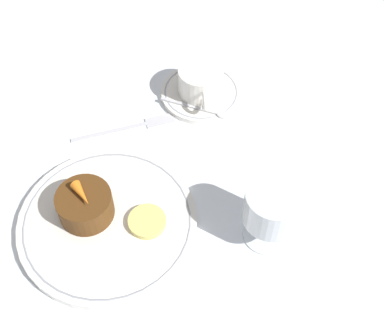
{
  "coord_description": "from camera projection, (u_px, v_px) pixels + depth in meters",
  "views": [
    {
      "loc": [
        0.41,
        0.02,
        0.7
      ],
      "look_at": [
        -0.07,
        0.08,
        0.04
      ],
      "focal_mm": 50.0,
      "sensor_mm": 36.0,
      "label": 1
    }
  ],
  "objects": [
    {
      "name": "carrot_garnish",
      "position": [
        82.0,
        194.0,
        0.75
      ],
      "size": [
        0.04,
        0.03,
        0.02
      ],
      "color": "orange",
      "rests_on": "dessert_cake"
    },
    {
      "name": "ground_plane",
      "position": [
        147.0,
        222.0,
        0.8
      ],
      "size": [
        3.0,
        3.0,
        0.0
      ],
      "primitive_type": "plane",
      "color": "white"
    },
    {
      "name": "dessert_cake",
      "position": [
        85.0,
        205.0,
        0.78
      ],
      "size": [
        0.08,
        0.08,
        0.04
      ],
      "color": "#563314",
      "rests_on": "dinner_plate"
    },
    {
      "name": "dinner_plate",
      "position": [
        108.0,
        223.0,
        0.79
      ],
      "size": [
        0.27,
        0.27,
        0.01
      ],
      "color": "white",
      "rests_on": "ground_plane"
    },
    {
      "name": "spoon",
      "position": [
        202.0,
        109.0,
        0.92
      ],
      "size": [
        0.06,
        0.12,
        0.0
      ],
      "color": "silver",
      "rests_on": "saucer"
    },
    {
      "name": "saucer",
      "position": [
        201.0,
        93.0,
        0.95
      ],
      "size": [
        0.14,
        0.14,
        0.01
      ],
      "color": "white",
      "rests_on": "ground_plane"
    },
    {
      "name": "pineapple_slice",
      "position": [
        145.0,
        222.0,
        0.78
      ],
      "size": [
        0.06,
        0.06,
        0.01
      ],
      "color": "#EFE075",
      "rests_on": "dinner_plate"
    },
    {
      "name": "coffee_cup",
      "position": [
        201.0,
        81.0,
        0.92
      ],
      "size": [
        0.1,
        0.08,
        0.05
      ],
      "color": "white",
      "rests_on": "saucer"
    },
    {
      "name": "wine_glass",
      "position": [
        272.0,
        209.0,
        0.73
      ],
      "size": [
        0.08,
        0.08,
        0.11
      ],
      "color": "silver",
      "rests_on": "ground_plane"
    },
    {
      "name": "fork",
      "position": [
        136.0,
        126.0,
        0.91
      ],
      "size": [
        0.05,
        0.18,
        0.01
      ],
      "color": "silver",
      "rests_on": "ground_plane"
    }
  ]
}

